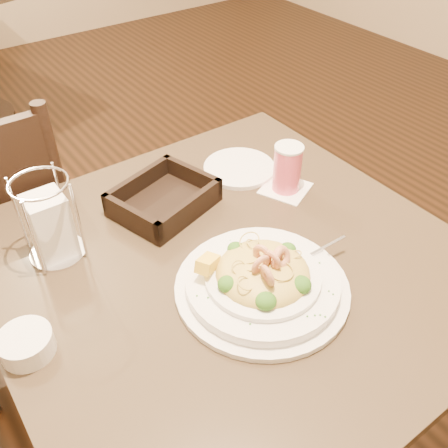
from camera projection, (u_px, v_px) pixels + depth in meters
ground at (228, 439)px, 1.47m from camera, size 7.00×7.00×0.00m
main_table at (229, 333)px, 1.15m from camera, size 0.90×0.90×0.74m
pasta_bowl at (262, 279)px, 0.91m from camera, size 0.36×0.33×0.10m
drink_glass at (287, 169)px, 1.14m from camera, size 0.14×0.14×0.12m
bread_basket at (164, 200)px, 1.11m from camera, size 0.25×0.22×0.06m
napkin_caddy at (50, 224)px, 0.96m from camera, size 0.11×0.11×0.18m
side_plate at (239, 168)px, 1.24m from camera, size 0.21×0.21×0.01m
butter_ramekin at (26, 344)px, 0.82m from camera, size 0.11×0.11×0.04m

